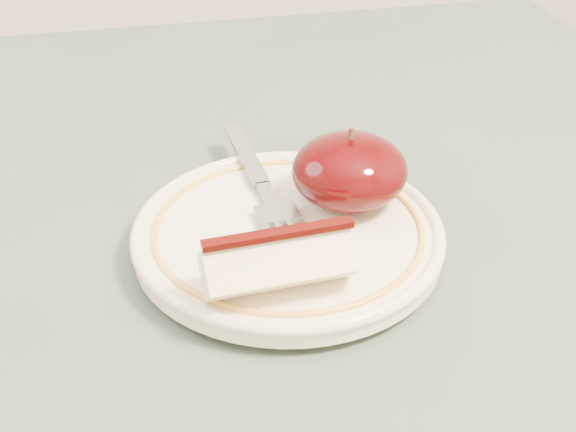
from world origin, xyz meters
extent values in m
cylinder|color=brown|center=(0.40, 0.40, 0.35)|extent=(0.05, 0.05, 0.71)
cube|color=#47584F|center=(0.00, 0.00, 0.73)|extent=(0.90, 0.90, 0.04)
cylinder|color=white|center=(0.06, 0.01, 0.75)|extent=(0.11, 0.11, 0.01)
cylinder|color=white|center=(0.06, 0.01, 0.76)|extent=(0.20, 0.20, 0.01)
torus|color=white|center=(0.06, 0.01, 0.77)|extent=(0.20, 0.20, 0.01)
torus|color=gold|center=(0.06, 0.01, 0.77)|extent=(0.18, 0.18, 0.00)
ellipsoid|color=black|center=(0.11, 0.03, 0.79)|extent=(0.08, 0.07, 0.05)
cylinder|color=#472D19|center=(0.11, 0.03, 0.82)|extent=(0.00, 0.00, 0.01)
cube|color=beige|center=(0.04, -0.05, 0.79)|extent=(0.09, 0.04, 0.04)
cube|color=#310301|center=(0.04, -0.05, 0.81)|extent=(0.09, 0.01, 0.00)
cube|color=#95989D|center=(0.05, 0.10, 0.77)|extent=(0.02, 0.10, 0.00)
cube|color=#95989D|center=(0.05, 0.04, 0.77)|extent=(0.01, 0.03, 0.00)
cube|color=#95989D|center=(0.06, 0.02, 0.77)|extent=(0.03, 0.02, 0.00)
cube|color=#95989D|center=(0.07, -0.01, 0.77)|extent=(0.01, 0.04, 0.00)
cube|color=#95989D|center=(0.06, -0.01, 0.77)|extent=(0.01, 0.04, 0.00)
cube|color=#95989D|center=(0.05, -0.01, 0.77)|extent=(0.01, 0.04, 0.00)
cube|color=#95989D|center=(0.05, -0.01, 0.77)|extent=(0.01, 0.04, 0.00)
camera|label=1|loc=(-0.03, -0.41, 1.06)|focal=50.00mm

